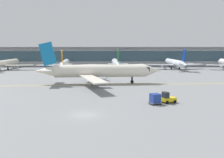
{
  "coord_description": "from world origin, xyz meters",
  "views": [
    {
      "loc": [
        3.82,
        -35.34,
        10.66
      ],
      "look_at": [
        4.41,
        17.68,
        3.0
      ],
      "focal_mm": 38.13,
      "sensor_mm": 36.0,
      "label": 1
    }
  ],
  "objects_px": {
    "gate_airplane_4": "(175,63)",
    "cargo_dolly_lead": "(155,99)",
    "gate_airplane_1": "(5,63)",
    "gate_airplane_2": "(65,63)",
    "gate_airplane_3": "(116,63)",
    "taxiing_regional_jet": "(99,71)",
    "baggage_tug": "(168,98)"
  },
  "relations": [
    {
      "from": "gate_airplane_3",
      "to": "baggage_tug",
      "type": "xyz_separation_m",
      "value": [
        7.84,
        -61.43,
        -1.83
      ]
    },
    {
      "from": "gate_airplane_3",
      "to": "taxiing_regional_jet",
      "type": "distance_m",
      "value": 39.86
    },
    {
      "from": "gate_airplane_2",
      "to": "baggage_tug",
      "type": "xyz_separation_m",
      "value": [
        30.11,
        -60.43,
        -1.72
      ]
    },
    {
      "from": "gate_airplane_2",
      "to": "gate_airplane_4",
      "type": "height_order",
      "value": "gate_airplane_4"
    },
    {
      "from": "gate_airplane_3",
      "to": "taxiing_regional_jet",
      "type": "xyz_separation_m",
      "value": [
        -5.8,
        -39.43,
        0.73
      ]
    },
    {
      "from": "gate_airplane_1",
      "to": "gate_airplane_4",
      "type": "height_order",
      "value": "same"
    },
    {
      "from": "gate_airplane_4",
      "to": "taxiing_regional_jet",
      "type": "height_order",
      "value": "taxiing_regional_jet"
    },
    {
      "from": "gate_airplane_4",
      "to": "taxiing_regional_jet",
      "type": "relative_size",
      "value": 0.79
    },
    {
      "from": "gate_airplane_1",
      "to": "gate_airplane_2",
      "type": "relative_size",
      "value": 1.04
    },
    {
      "from": "gate_airplane_1",
      "to": "taxiing_regional_jet",
      "type": "height_order",
      "value": "taxiing_regional_jet"
    },
    {
      "from": "taxiing_regional_jet",
      "to": "cargo_dolly_lead",
      "type": "relative_size",
      "value": 13.7
    },
    {
      "from": "gate_airplane_3",
      "to": "baggage_tug",
      "type": "relative_size",
      "value": 9.36
    },
    {
      "from": "gate_airplane_2",
      "to": "gate_airplane_3",
      "type": "relative_size",
      "value": 0.96
    },
    {
      "from": "gate_airplane_1",
      "to": "baggage_tug",
      "type": "relative_size",
      "value": 9.36
    },
    {
      "from": "gate_airplane_1",
      "to": "gate_airplane_3",
      "type": "relative_size",
      "value": 1.0
    },
    {
      "from": "gate_airplane_3",
      "to": "gate_airplane_1",
      "type": "bearing_deg",
      "value": 89.01
    },
    {
      "from": "cargo_dolly_lead",
      "to": "gate_airplane_3",
      "type": "bearing_deg",
      "value": 73.78
    },
    {
      "from": "cargo_dolly_lead",
      "to": "gate_airplane_1",
      "type": "bearing_deg",
      "value": 110.05
    },
    {
      "from": "gate_airplane_2",
      "to": "gate_airplane_3",
      "type": "bearing_deg",
      "value": -92.59
    },
    {
      "from": "gate_airplane_2",
      "to": "gate_airplane_1",
      "type": "bearing_deg",
      "value": 85.72
    },
    {
      "from": "gate_airplane_3",
      "to": "baggage_tug",
      "type": "bearing_deg",
      "value": -175.38
    },
    {
      "from": "gate_airplane_1",
      "to": "gate_airplane_2",
      "type": "xyz_separation_m",
      "value": [
        25.7,
        0.39,
        -0.11
      ]
    },
    {
      "from": "gate_airplane_3",
      "to": "gate_airplane_4",
      "type": "distance_m",
      "value": 25.99
    },
    {
      "from": "gate_airplane_1",
      "to": "gate_airplane_4",
      "type": "relative_size",
      "value": 1.0
    },
    {
      "from": "gate_airplane_3",
      "to": "cargo_dolly_lead",
      "type": "bearing_deg",
      "value": -177.8
    },
    {
      "from": "gate_airplane_4",
      "to": "baggage_tug",
      "type": "height_order",
      "value": "gate_airplane_4"
    },
    {
      "from": "gate_airplane_4",
      "to": "cargo_dolly_lead",
      "type": "distance_m",
      "value": 66.44
    },
    {
      "from": "taxiing_regional_jet",
      "to": "cargo_dolly_lead",
      "type": "bearing_deg",
      "value": -67.4
    },
    {
      "from": "gate_airplane_1",
      "to": "cargo_dolly_lead",
      "type": "distance_m",
      "value": 81.01
    },
    {
      "from": "gate_airplane_2",
      "to": "gate_airplane_3",
      "type": "distance_m",
      "value": 22.29
    },
    {
      "from": "gate_airplane_1",
      "to": "gate_airplane_2",
      "type": "distance_m",
      "value": 25.7
    },
    {
      "from": "gate_airplane_1",
      "to": "taxiing_regional_jet",
      "type": "xyz_separation_m",
      "value": [
        42.18,
        -38.04,
        0.73
      ]
    }
  ]
}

